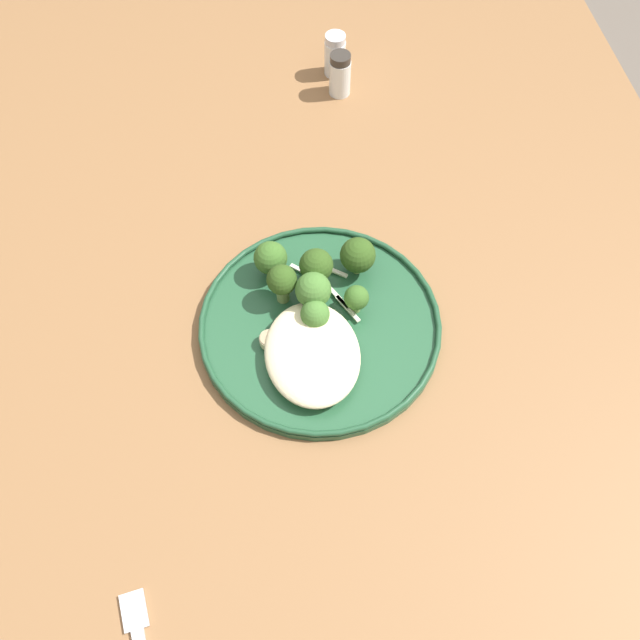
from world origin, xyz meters
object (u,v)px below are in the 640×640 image
(broccoli_floret_split_head, at_px, (313,287))
(broccoli_floret_near_rim, at_px, (270,258))
(seared_scallop_rear_pale, at_px, (282,357))
(broccoli_floret_beside_noodles, at_px, (282,281))
(seared_scallop_tiny_bay, at_px, (270,340))
(dinner_plate, at_px, (320,325))
(seared_scallop_tilted_round, at_px, (341,376))
(pepper_shaker, at_px, (340,74))
(broccoli_floret_small_sprig, at_px, (358,255))
(seared_scallop_large_seared, at_px, (324,393))
(broccoli_floret_left_leaning, at_px, (356,298))
(broccoli_floret_rear_charred, at_px, (316,267))
(salt_shaker, at_px, (335,55))
(seared_scallop_half_hidden, at_px, (306,368))
(seared_scallop_on_noodles, at_px, (321,354))
(broccoli_floret_right_tilted, at_px, (315,315))

(broccoli_floret_split_head, relative_size, broccoli_floret_near_rim, 1.14)
(seared_scallop_rear_pale, height_order, broccoli_floret_split_head, broccoli_floret_split_head)
(broccoli_floret_beside_noodles, bearing_deg, seared_scallop_tiny_bay, -21.09)
(dinner_plate, xyz_separation_m, broccoli_floret_split_head, (-0.03, -0.00, 0.04))
(seared_scallop_tilted_round, relative_size, pepper_shaker, 0.44)
(broccoli_floret_small_sprig, distance_m, broccoli_floret_near_rim, 0.11)
(seared_scallop_rear_pale, bearing_deg, seared_scallop_large_seared, 38.55)
(dinner_plate, bearing_deg, pepper_shaker, 167.08)
(seared_scallop_large_seared, height_order, pepper_shaker, pepper_shaker)
(broccoli_floret_left_leaning, relative_size, pepper_shaker, 0.62)
(broccoli_floret_rear_charred, distance_m, pepper_shaker, 0.36)
(dinner_plate, height_order, broccoli_floret_beside_noodles, broccoli_floret_beside_noodles)
(seared_scallop_rear_pale, relative_size, broccoli_floret_near_rim, 0.62)
(broccoli_floret_small_sprig, xyz_separation_m, salt_shaker, (-0.38, 0.04, -0.01))
(dinner_plate, distance_m, seared_scallop_half_hidden, 0.07)
(seared_scallop_tilted_round, bearing_deg, broccoli_floret_near_rim, -159.79)
(broccoli_floret_small_sprig, bearing_deg, seared_scallop_tilted_round, -17.19)
(seared_scallop_tiny_bay, xyz_separation_m, pepper_shaker, (-0.42, 0.16, 0.01))
(seared_scallop_rear_pale, bearing_deg, broccoli_floret_rear_charred, 151.07)
(seared_scallop_rear_pale, bearing_deg, seared_scallop_tiny_bay, -157.46)
(seared_scallop_tilted_round, distance_m, seared_scallop_large_seared, 0.03)
(seared_scallop_tilted_round, distance_m, seared_scallop_tiny_bay, 0.10)
(seared_scallop_rear_pale, distance_m, broccoli_floret_near_rim, 0.13)
(seared_scallop_on_noodles, relative_size, seared_scallop_large_seared, 0.77)
(salt_shaker, bearing_deg, seared_scallop_tilted_round, -8.80)
(broccoli_floret_near_rim, bearing_deg, broccoli_floret_left_leaning, 53.63)
(dinner_plate, relative_size, broccoli_floret_near_rim, 5.45)
(seared_scallop_tiny_bay, height_order, broccoli_floret_near_rim, broccoli_floret_near_rim)
(seared_scallop_large_seared, xyz_separation_m, seared_scallop_tiny_bay, (-0.08, -0.05, -0.00))
(dinner_plate, distance_m, broccoli_floret_beside_noodles, 0.07)
(broccoli_floret_split_head, height_order, salt_shaker, broccoli_floret_split_head)
(seared_scallop_half_hidden, xyz_separation_m, seared_scallop_on_noodles, (-0.01, 0.02, 0.00))
(seared_scallop_on_noodles, height_order, broccoli_floret_small_sprig, broccoli_floret_small_sprig)
(seared_scallop_half_hidden, bearing_deg, salt_shaker, 166.91)
(dinner_plate, relative_size, broccoli_floret_left_leaning, 6.97)
(seared_scallop_tilted_round, relative_size, broccoli_floret_near_rim, 0.55)
(seared_scallop_on_noodles, distance_m, seared_scallop_tilted_round, 0.04)
(seared_scallop_half_hidden, height_order, seared_scallop_rear_pale, seared_scallop_rear_pale)
(seared_scallop_tilted_round, distance_m, broccoli_floret_near_rim, 0.17)
(broccoli_floret_beside_noodles, relative_size, salt_shaker, 0.88)
(broccoli_floret_right_tilted, height_order, broccoli_floret_split_head, broccoli_floret_split_head)
(broccoli_floret_rear_charred, distance_m, broccoli_floret_split_head, 0.03)
(broccoli_floret_split_head, relative_size, pepper_shaker, 0.91)
(seared_scallop_tiny_bay, distance_m, pepper_shaker, 0.45)
(salt_shaker, bearing_deg, broccoli_floret_beside_noodles, -17.95)
(seared_scallop_half_hidden, distance_m, seared_scallop_large_seared, 0.04)
(seared_scallop_on_noodles, bearing_deg, salt_shaker, 168.71)
(dinner_plate, distance_m, broccoli_floret_near_rim, 0.10)
(dinner_plate, xyz_separation_m, salt_shaker, (-0.45, 0.09, 0.02))
(dinner_plate, bearing_deg, broccoli_floret_small_sprig, 140.81)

